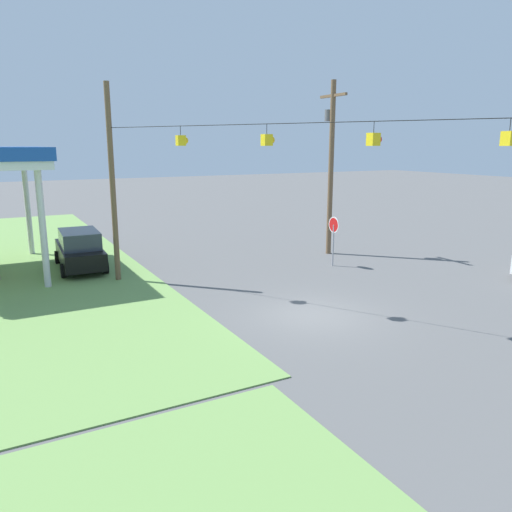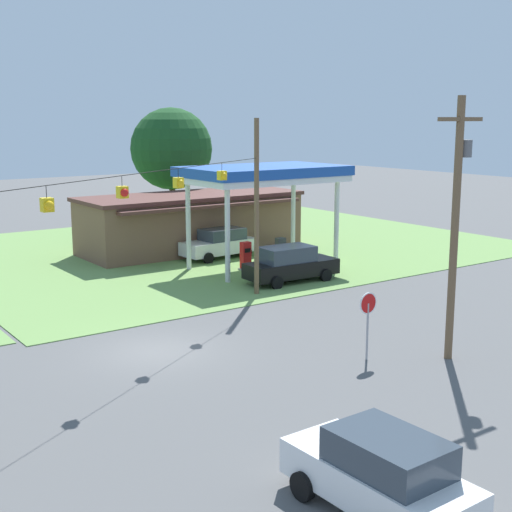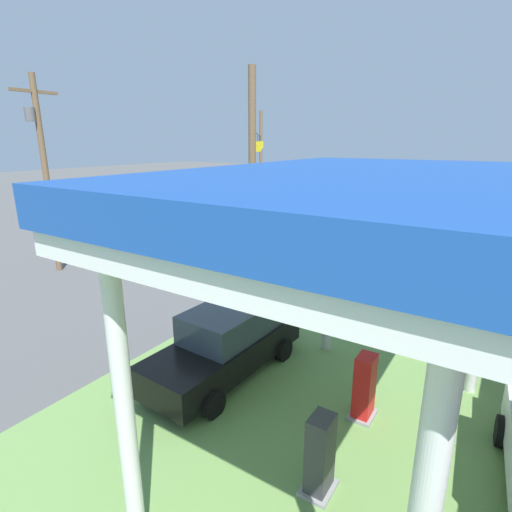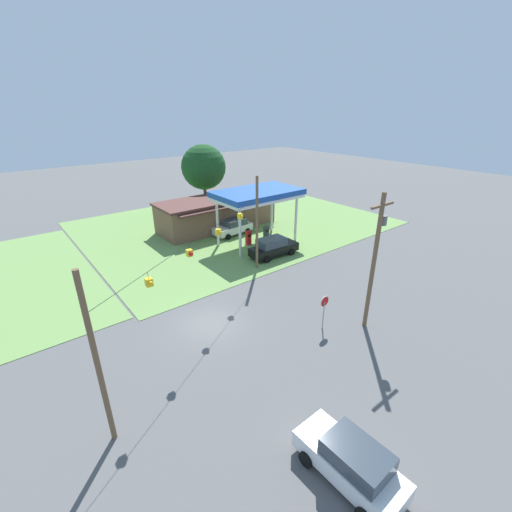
# 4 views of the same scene
# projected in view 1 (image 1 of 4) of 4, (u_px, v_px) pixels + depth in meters

# --- Properties ---
(ground_plane) EXTENTS (160.00, 160.00, 0.00)m
(ground_plane) POSITION_uv_depth(u_px,v_px,m) (312.00, 315.00, 17.92)
(ground_plane) COLOR #565656
(car_at_pumps_front) EXTENTS (5.19, 2.28, 1.95)m
(car_at_pumps_front) POSITION_uv_depth(u_px,v_px,m) (80.00, 249.00, 24.42)
(car_at_pumps_front) COLOR black
(car_at_pumps_front) RESTS_ON ground
(stop_sign_roadside) EXTENTS (0.80, 0.08, 2.50)m
(stop_sign_roadside) POSITION_uv_depth(u_px,v_px,m) (334.00, 230.00, 24.90)
(stop_sign_roadside) COLOR #99999E
(stop_sign_roadside) RESTS_ON ground
(utility_pole_main) EXTENTS (2.20, 0.44, 9.35)m
(utility_pole_main) POSITION_uv_depth(u_px,v_px,m) (331.00, 159.00, 27.11)
(utility_pole_main) COLOR brown
(utility_pole_main) RESTS_ON ground
(signal_span_gantry) EXTENTS (16.55, 10.24, 8.59)m
(signal_span_gantry) POSITION_uv_depth(u_px,v_px,m) (316.00, 184.00, 16.91)
(signal_span_gantry) COLOR brown
(signal_span_gantry) RESTS_ON ground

